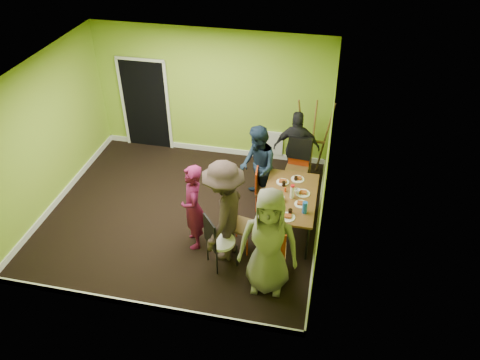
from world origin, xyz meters
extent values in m
plane|color=black|center=(0.00, 0.00, 0.00)|extent=(5.00, 5.00, 0.00)
cube|color=#98C231|center=(0.00, 2.25, 1.40)|extent=(5.00, 0.04, 2.80)
cube|color=#98C231|center=(0.00, -2.25, 1.40)|extent=(5.00, 0.04, 2.80)
cube|color=#98C231|center=(-2.50, 0.00, 1.40)|extent=(0.04, 4.50, 2.80)
cube|color=#98C231|center=(2.50, 0.00, 1.40)|extent=(0.04, 4.50, 2.80)
cube|color=white|center=(0.00, 0.00, 2.80)|extent=(5.00, 4.50, 0.04)
cube|color=black|center=(-1.50, 2.22, 1.02)|extent=(1.00, 0.05, 2.04)
cube|color=white|center=(1.30, 2.22, 0.40)|extent=(0.50, 0.04, 0.55)
cylinder|color=black|center=(1.57, -0.70, 0.35)|extent=(0.04, 0.04, 0.71)
cylinder|color=black|center=(2.35, -0.70, 0.35)|extent=(0.04, 0.04, 0.71)
cylinder|color=black|center=(1.57, 0.68, 0.35)|extent=(0.04, 0.04, 0.71)
cylinder|color=black|center=(2.35, 0.68, 0.35)|extent=(0.04, 0.04, 0.71)
cube|color=brown|center=(1.96, -0.01, 0.73)|extent=(0.90, 1.50, 0.04)
cylinder|color=red|center=(1.30, 0.64, 0.20)|extent=(0.02, 0.02, 0.40)
cylinder|color=red|center=(1.32, 0.34, 0.20)|extent=(0.02, 0.02, 0.40)
cylinder|color=red|center=(1.60, 0.67, 0.20)|extent=(0.02, 0.02, 0.40)
cylinder|color=red|center=(1.62, 0.37, 0.20)|extent=(0.02, 0.02, 0.40)
cube|color=brown|center=(1.46, 0.50, 0.40)|extent=(0.38, 0.38, 0.04)
cube|color=red|center=(1.29, 0.49, 0.64)|extent=(0.05, 0.34, 0.44)
cylinder|color=red|center=(1.10, -0.41, 0.23)|extent=(0.03, 0.03, 0.46)
cylinder|color=red|center=(1.04, -0.75, 0.23)|extent=(0.03, 0.03, 0.46)
cylinder|color=red|center=(1.44, -0.48, 0.23)|extent=(0.03, 0.03, 0.46)
cylinder|color=red|center=(1.38, -0.82, 0.23)|extent=(0.03, 0.03, 0.46)
cube|color=brown|center=(1.24, -0.62, 0.46)|extent=(0.48, 0.48, 0.04)
cube|color=red|center=(1.05, -0.58, 0.73)|extent=(0.11, 0.39, 0.51)
cylinder|color=red|center=(2.15, 1.29, 0.24)|extent=(0.03, 0.03, 0.49)
cylinder|color=red|center=(1.79, 1.32, 0.24)|extent=(0.03, 0.03, 0.49)
cylinder|color=red|center=(2.12, 0.93, 0.24)|extent=(0.03, 0.03, 0.49)
cylinder|color=red|center=(1.76, 0.96, 0.24)|extent=(0.03, 0.03, 0.49)
cube|color=brown|center=(1.96, 1.13, 0.49)|extent=(0.47, 0.47, 0.04)
cube|color=red|center=(1.97, 1.33, 0.78)|extent=(0.41, 0.07, 0.54)
cylinder|color=red|center=(1.69, -1.28, 0.23)|extent=(0.03, 0.03, 0.46)
cylinder|color=red|center=(2.03, -1.25, 0.23)|extent=(0.03, 0.03, 0.46)
cylinder|color=red|center=(1.66, -0.94, 0.23)|extent=(0.03, 0.03, 0.46)
cylinder|color=red|center=(2.00, -0.91, 0.23)|extent=(0.03, 0.03, 0.46)
cube|color=brown|center=(1.84, -1.09, 0.46)|extent=(0.44, 0.44, 0.04)
cube|color=red|center=(1.86, -1.29, 0.73)|extent=(0.39, 0.06, 0.51)
cylinder|color=black|center=(0.76, -1.06, 0.24)|extent=(0.03, 0.03, 0.47)
cylinder|color=black|center=(0.99, -1.33, 0.24)|extent=(0.03, 0.03, 0.47)
cylinder|color=black|center=(1.03, -0.83, 0.24)|extent=(0.03, 0.03, 0.47)
cylinder|color=black|center=(1.26, -1.10, 0.24)|extent=(0.03, 0.03, 0.47)
cylinder|color=white|center=(1.01, -1.08, 0.48)|extent=(0.44, 0.44, 0.05)
cube|color=black|center=(0.86, -1.21, 0.75)|extent=(0.28, 0.32, 0.52)
cylinder|color=brown|center=(1.97, 1.79, 0.89)|extent=(0.26, 0.42, 1.78)
cylinder|color=brown|center=(2.43, 1.79, 0.89)|extent=(0.26, 0.42, 1.78)
cylinder|color=brown|center=(2.20, 1.53, 0.89)|extent=(0.04, 0.41, 1.74)
cube|color=brown|center=(2.20, 1.74, 0.83)|extent=(0.48, 0.04, 0.04)
cylinder|color=white|center=(1.78, 0.35, 0.76)|extent=(0.23, 0.23, 0.01)
cylinder|color=white|center=(1.70, -0.39, 0.76)|extent=(0.24, 0.24, 0.01)
cylinder|color=white|center=(2.04, 0.50, 0.76)|extent=(0.24, 0.24, 0.01)
cylinder|color=white|center=(1.99, -0.59, 0.76)|extent=(0.26, 0.26, 0.01)
cylinder|color=white|center=(2.17, 0.10, 0.76)|extent=(0.25, 0.25, 0.01)
cylinder|color=white|center=(2.17, -0.21, 0.76)|extent=(0.23, 0.23, 0.01)
cylinder|color=white|center=(2.00, -0.05, 0.87)|extent=(0.07, 0.07, 0.23)
cylinder|color=blue|center=(2.24, -0.41, 0.86)|extent=(0.08, 0.08, 0.21)
cylinder|color=red|center=(1.86, 0.10, 0.79)|extent=(0.04, 0.04, 0.08)
cylinder|color=black|center=(1.81, 0.25, 0.80)|extent=(0.06, 0.06, 0.09)
cylinder|color=black|center=(2.00, 0.46, 0.79)|extent=(0.06, 0.06, 0.09)
cylinder|color=black|center=(2.02, -0.49, 0.79)|extent=(0.07, 0.07, 0.09)
imported|color=white|center=(1.83, -0.18, 0.79)|extent=(0.11, 0.11, 0.09)
imported|color=white|center=(2.07, 0.07, 0.80)|extent=(0.11, 0.11, 0.10)
imported|color=#5B0F36|center=(0.44, -0.71, 0.79)|extent=(0.57, 0.68, 1.58)
imported|color=#152336|center=(1.27, 0.66, 0.81)|extent=(0.88, 0.97, 1.62)
imported|color=#312521|center=(1.00, -0.86, 0.92)|extent=(0.80, 1.25, 1.83)
imported|color=black|center=(1.90, 1.52, 0.78)|extent=(0.94, 0.47, 1.56)
imported|color=gray|center=(1.80, -1.39, 0.92)|extent=(0.92, 0.62, 1.83)
camera|label=1|loc=(2.44, -6.39, 5.67)|focal=35.00mm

